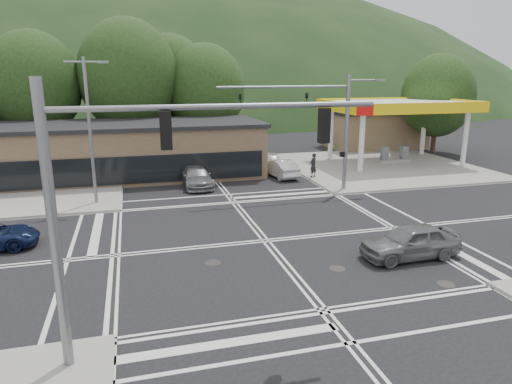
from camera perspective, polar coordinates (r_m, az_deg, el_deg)
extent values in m
plane|color=black|center=(22.76, 1.21, -6.11)|extent=(120.00, 120.00, 0.00)
cube|color=gray|center=(41.97, 15.21, 3.16)|extent=(16.00, 16.00, 0.15)
cube|color=gray|center=(37.37, -28.70, 0.47)|extent=(16.00, 16.00, 0.15)
cylinder|color=silver|center=(38.38, 13.06, 5.94)|extent=(0.44, 0.44, 5.00)
cylinder|color=silver|center=(43.70, 9.35, 7.14)|extent=(0.44, 0.44, 5.00)
cylinder|color=silver|center=(43.98, 24.69, 6.05)|extent=(0.44, 0.44, 5.00)
cylinder|color=silver|center=(48.70, 20.21, 7.20)|extent=(0.44, 0.44, 5.00)
cube|color=silver|center=(43.19, 17.33, 10.33)|extent=(12.00, 8.00, 0.60)
cube|color=yellow|center=(39.87, 20.42, 9.77)|extent=(12.20, 0.25, 0.90)
cube|color=yellow|center=(46.61, 14.68, 10.78)|extent=(12.20, 0.25, 0.90)
cube|color=yellow|center=(40.30, 9.98, 10.50)|extent=(0.25, 8.20, 0.90)
cube|color=yellow|center=(46.67, 23.67, 10.05)|extent=(0.25, 8.20, 0.90)
cube|color=red|center=(36.83, 13.46, 9.95)|extent=(1.40, 0.12, 0.90)
cube|color=gray|center=(43.80, 16.83, 3.74)|extent=(3.00, 1.00, 0.30)
cube|color=slate|center=(43.16, 15.77, 4.61)|extent=(0.60, 0.50, 1.30)
cube|color=slate|center=(44.22, 18.00, 4.67)|extent=(0.60, 0.50, 1.30)
cube|color=#846B4F|center=(52.72, 14.60, 7.47)|extent=(10.00, 6.00, 3.80)
cube|color=brown|center=(37.94, -18.06, 4.73)|extent=(24.00, 8.00, 4.00)
ellipsoid|color=#1B3317|center=(110.86, -12.31, 10.16)|extent=(252.00, 126.00, 140.00)
cylinder|color=#382619|center=(45.45, -25.36, 6.12)|extent=(0.50, 0.50, 4.84)
ellipsoid|color=black|center=(45.11, -26.02, 12.05)|extent=(8.00, 8.00, 9.20)
cylinder|color=#382619|center=(44.73, -15.20, 7.18)|extent=(0.50, 0.50, 5.28)
ellipsoid|color=black|center=(44.40, -15.66, 13.79)|extent=(9.00, 9.00, 10.35)
cylinder|color=#382619|center=(45.34, -6.24, 7.13)|extent=(0.50, 0.50, 4.40)
ellipsoid|color=black|center=(44.99, -6.39, 12.57)|extent=(7.60, 7.60, 8.74)
cylinder|color=#382619|center=(48.90, -10.51, 7.78)|extent=(0.50, 0.50, 4.84)
ellipsoid|color=black|center=(48.58, -10.77, 13.32)|extent=(8.40, 8.40, 9.66)
cylinder|color=#382619|center=(50.73, 21.37, 6.77)|extent=(0.50, 0.50, 3.96)
ellipsoid|color=black|center=(50.41, 21.78, 11.12)|extent=(7.20, 7.20, 8.28)
cylinder|color=slate|center=(29.72, -20.01, 6.88)|extent=(0.20, 0.20, 9.00)
cylinder|color=slate|center=(29.51, -20.74, 14.97)|extent=(2.20, 0.12, 0.12)
cube|color=slate|center=(29.44, -18.54, 15.16)|extent=(0.60, 0.25, 0.15)
cylinder|color=slate|center=(32.22, 11.23, 7.12)|extent=(0.28, 0.28, 8.00)
cylinder|color=slate|center=(30.24, 3.67, 12.98)|extent=(9.00, 0.16, 0.16)
imported|color=black|center=(30.79, 6.33, 11.27)|extent=(0.16, 0.20, 1.00)
imported|color=black|center=(29.44, -2.00, 11.20)|extent=(0.16, 0.20, 1.00)
cylinder|color=slate|center=(32.52, 13.50, 13.44)|extent=(2.40, 0.12, 0.12)
cube|color=slate|center=(33.06, 15.22, 13.35)|extent=(0.70, 0.30, 0.15)
cube|color=black|center=(32.32, 10.71, 4.66)|extent=(0.25, 0.30, 0.35)
cylinder|color=slate|center=(13.04, -23.93, -4.86)|extent=(0.28, 0.28, 8.00)
cylinder|color=slate|center=(12.46, -4.35, 10.60)|extent=(9.00, 0.16, 0.16)
cube|color=black|center=(12.32, -11.21, 7.52)|extent=(0.30, 0.25, 1.00)
cube|color=black|center=(13.41, 8.51, 8.20)|extent=(0.30, 0.25, 1.00)
imported|color=slate|center=(21.64, 18.74, -5.87)|extent=(4.57, 1.91, 1.54)
imported|color=#B6B8BE|center=(36.48, 3.08, 2.99)|extent=(2.01, 4.43, 1.41)
imported|color=#B8B8B3|center=(39.86, 1.71, 4.03)|extent=(2.19, 4.44, 1.45)
imported|color=slate|center=(33.71, -7.49, 1.94)|extent=(2.15, 5.03, 1.44)
imported|color=black|center=(36.03, 7.16, 3.36)|extent=(0.81, 0.72, 1.87)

